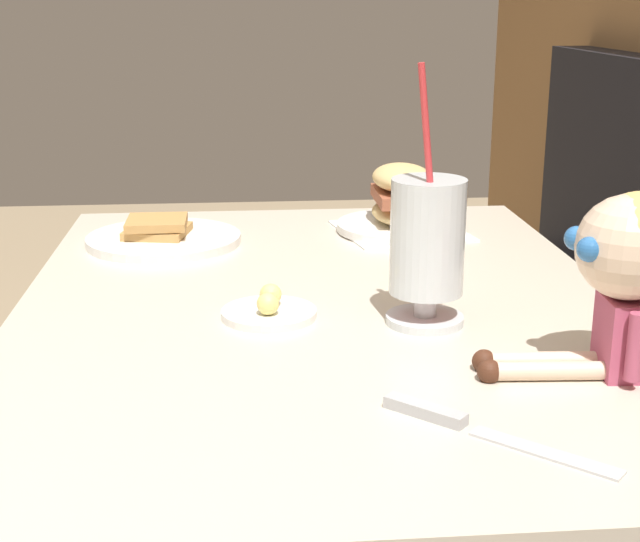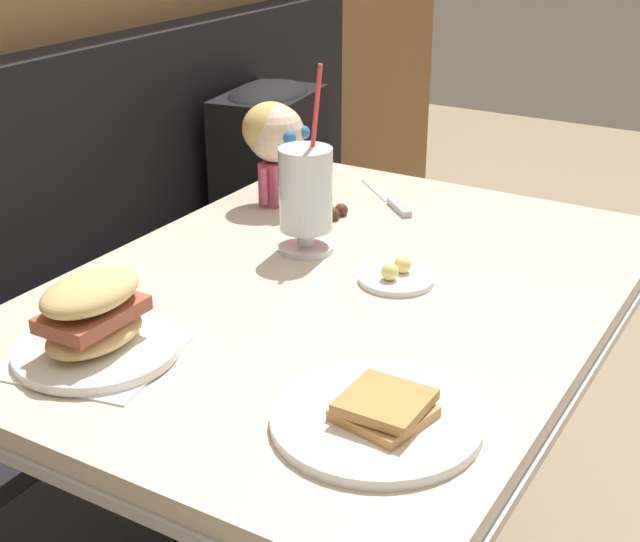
{
  "view_description": "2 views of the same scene",
  "coord_description": "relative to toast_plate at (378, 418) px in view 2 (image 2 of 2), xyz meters",
  "views": [
    {
      "loc": [
        1.14,
        0.08,
        1.13
      ],
      "look_at": [
        0.07,
        0.17,
        0.8
      ],
      "focal_mm": 51.42,
      "sensor_mm": 36.0,
      "label": 1
    },
    {
      "loc": [
        -1.12,
        -0.45,
        1.33
      ],
      "look_at": [
        -0.01,
        0.21,
        0.76
      ],
      "focal_mm": 50.62,
      "sensor_mm": 36.0,
      "label": 2
    }
  ],
  "objects": [
    {
      "name": "booth_bench",
      "position": [
        0.32,
        0.86,
        -0.42
      ],
      "size": [
        2.6,
        0.48,
        1.0
      ],
      "color": "black",
      "rests_on": "ground"
    },
    {
      "name": "diner_table",
      "position": [
        0.32,
        0.23,
        -0.21
      ],
      "size": [
        1.11,
        0.81,
        0.74
      ],
      "color": "beige",
      "rests_on": "ground"
    },
    {
      "name": "sandwich_plate",
      "position": [
        -0.04,
        0.4,
        0.03
      ],
      "size": [
        0.24,
        0.24,
        0.12
      ],
      "color": "white",
      "rests_on": "diner_table"
    },
    {
      "name": "toast_plate",
      "position": [
        0.0,
        0.0,
        0.0
      ],
      "size": [
        0.25,
        0.25,
        0.04
      ],
      "color": "white",
      "rests_on": "diner_table"
    },
    {
      "name": "seated_doll",
      "position": [
        0.58,
        0.52,
        0.12
      ],
      "size": [
        0.12,
        0.22,
        0.2
      ],
      "color": "#B74C6B",
      "rests_on": "diner_table"
    },
    {
      "name": "butter_saucer",
      "position": [
        0.37,
        0.16,
        -0.0
      ],
      "size": [
        0.12,
        0.12,
        0.04
      ],
      "color": "white",
      "rests_on": "diner_table"
    },
    {
      "name": "backpack",
      "position": [
        1.04,
        0.84,
        -0.09
      ],
      "size": [
        0.33,
        0.28,
        0.41
      ],
      "color": "black",
      "rests_on": "booth_bench"
    },
    {
      "name": "butter_knife",
      "position": [
        0.69,
        0.32,
        -0.01
      ],
      "size": [
        0.17,
        0.19,
        0.01
      ],
      "color": "silver",
      "rests_on": "diner_table"
    },
    {
      "name": "milkshake_glass",
      "position": [
        0.41,
        0.35,
        0.09
      ],
      "size": [
        0.1,
        0.1,
        0.32
      ],
      "color": "silver",
      "rests_on": "diner_table"
    }
  ]
}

